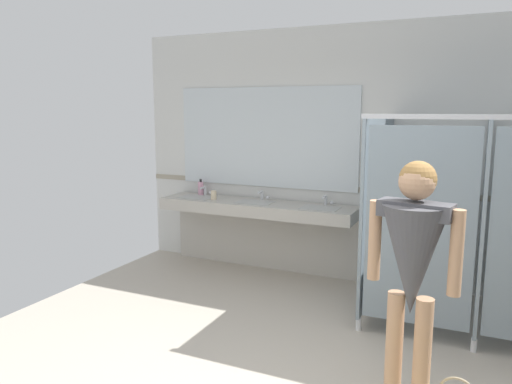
{
  "coord_description": "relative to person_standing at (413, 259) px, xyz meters",
  "views": [
    {
      "loc": [
        0.94,
        -2.51,
        1.96
      ],
      "look_at": [
        -0.93,
        1.53,
        1.21
      ],
      "focal_mm": 34.67,
      "sensor_mm": 36.0,
      "label": 1
    }
  ],
  "objects": [
    {
      "name": "vanity_counter",
      "position": [
        -2.07,
        2.26,
        -0.42
      ],
      "size": [
        2.41,
        0.53,
        0.98
      ],
      "color": "#B2ADA3",
      "rests_on": "ground_plane"
    },
    {
      "name": "wall_back_tile_band",
      "position": [
        -0.59,
        2.46,
        0.0
      ],
      "size": [
        6.23,
        0.01,
        0.06
      ],
      "primitive_type": "cube",
      "color": "#9E937F",
      "rests_on": "wall_back"
    },
    {
      "name": "mirror_panel",
      "position": [
        -2.07,
        2.45,
        0.57
      ],
      "size": [
        2.31,
        0.02,
        1.2
      ],
      "primitive_type": "cube",
      "color": "silver",
      "rests_on": "wall_back"
    },
    {
      "name": "soap_dispenser",
      "position": [
        -2.92,
        2.33,
        -0.09
      ],
      "size": [
        0.07,
        0.07,
        0.2
      ],
      "color": "#D899B2",
      "rests_on": "vanity_counter"
    },
    {
      "name": "paper_cup",
      "position": [
        -2.61,
        2.11,
        -0.13
      ],
      "size": [
        0.07,
        0.07,
        0.11
      ],
      "primitive_type": "cylinder",
      "color": "beige",
      "rests_on": "vanity_counter"
    },
    {
      "name": "bathroom_stalls",
      "position": [
        0.39,
        1.55,
        -0.04
      ],
      "size": [
        1.96,
        1.4,
        1.92
      ],
      "color": "gray",
      "rests_on": "ground_plane"
    },
    {
      "name": "wall_back",
      "position": [
        -0.59,
        2.52,
        0.39
      ],
      "size": [
        6.23,
        0.12,
        2.88
      ],
      "primitive_type": "cube",
      "color": "silver",
      "rests_on": "ground_plane"
    },
    {
      "name": "person_standing",
      "position": [
        0.0,
        0.0,
        0.0
      ],
      "size": [
        0.57,
        0.47,
        1.65
      ],
      "color": "tan",
      "rests_on": "ground_plane"
    }
  ]
}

